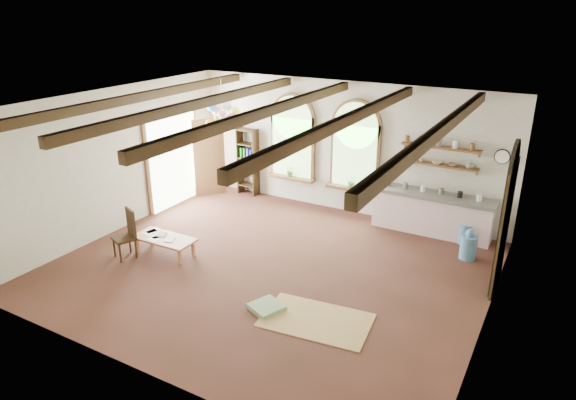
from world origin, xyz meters
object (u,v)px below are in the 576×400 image
Objects in this scene: coffee_table at (164,239)px; kitchen_counter at (432,213)px; side_chair at (126,244)px; balloon_cluster at (222,115)px.

kitchen_counter is at bearing 39.91° from coffee_table.
side_chair reaches higher than coffee_table.
coffee_table is at bearing 39.79° from side_chair.
coffee_table is at bearing -79.68° from balloon_cluster.
kitchen_counter is 2.63× the size of side_chair.
balloon_cluster is (0.07, 3.36, 2.04)m from side_chair.
coffee_table is (-4.50, -3.76, -0.15)m from kitchen_counter.
kitchen_counter is at bearing 39.90° from side_chair.
balloon_cluster is at bearing -169.90° from kitchen_counter.
side_chair is at bearing -140.10° from kitchen_counter.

